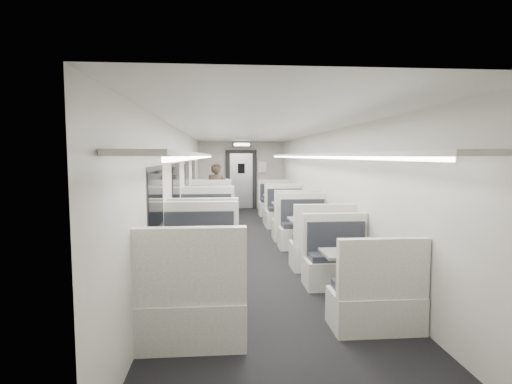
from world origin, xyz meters
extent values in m
cube|color=black|center=(0.00, 0.00, -0.06)|extent=(3.00, 12.00, 0.12)
cube|color=white|center=(0.00, 0.00, 2.46)|extent=(3.00, 12.00, 0.12)
cube|color=silver|center=(0.00, 6.06, 1.20)|extent=(3.00, 0.12, 2.40)
cube|color=silver|center=(0.00, -6.06, 1.20)|extent=(3.00, 0.12, 2.40)
cube|color=silver|center=(-1.56, 0.00, 1.20)|extent=(0.12, 12.00, 2.40)
cube|color=silver|center=(1.56, 0.00, 1.20)|extent=(0.12, 12.00, 2.40)
cube|color=white|center=(-1.00, 2.84, 0.23)|extent=(1.07, 0.59, 0.45)
cube|color=#20242B|center=(-1.00, 2.87, 0.50)|extent=(0.95, 0.47, 0.10)
cube|color=white|center=(-1.00, 2.62, 0.81)|extent=(1.07, 0.12, 0.70)
cube|color=white|center=(-1.00, 4.41, 0.23)|extent=(1.07, 0.59, 0.45)
cube|color=#20242B|center=(-1.00, 4.38, 0.50)|extent=(0.95, 0.47, 0.10)
cube|color=white|center=(-1.00, 4.62, 0.81)|extent=(1.07, 0.12, 0.70)
cylinder|color=silver|center=(-1.00, 3.62, 0.35)|extent=(0.10, 0.10, 0.69)
cylinder|color=silver|center=(-1.00, 3.62, 0.02)|extent=(0.36, 0.36, 0.03)
cube|color=gray|center=(-1.00, 3.62, 0.73)|extent=(0.89, 0.60, 0.04)
cube|color=white|center=(-1.00, 0.68, 0.24)|extent=(1.15, 0.64, 0.49)
cube|color=#20242B|center=(-1.00, 0.72, 0.54)|extent=(1.02, 0.51, 0.11)
cube|color=white|center=(-1.00, 0.45, 0.87)|extent=(1.15, 0.13, 0.76)
cube|color=white|center=(-1.00, 2.37, 0.24)|extent=(1.15, 0.64, 0.49)
cube|color=#20242B|center=(-1.00, 2.34, 0.54)|extent=(1.02, 0.51, 0.11)
cube|color=white|center=(-1.00, 2.61, 0.87)|extent=(1.15, 0.13, 0.76)
cylinder|color=silver|center=(-1.00, 1.53, 0.37)|extent=(0.11, 0.11, 0.75)
cylinder|color=silver|center=(-1.00, 1.53, 0.02)|extent=(0.39, 0.39, 0.03)
cube|color=gray|center=(-1.00, 1.53, 0.79)|extent=(0.95, 0.65, 0.04)
cube|color=white|center=(-1.00, -1.98, 0.25)|extent=(1.16, 0.65, 0.49)
cube|color=#20242B|center=(-1.00, -1.94, 0.55)|extent=(1.03, 0.51, 0.11)
cube|color=white|center=(-1.00, -2.21, 0.88)|extent=(1.16, 0.13, 0.77)
cube|color=white|center=(-1.00, -0.27, 0.25)|extent=(1.16, 0.65, 0.49)
cube|color=#20242B|center=(-1.00, -0.30, 0.55)|extent=(1.03, 0.51, 0.11)
cube|color=white|center=(-1.00, -0.03, 0.88)|extent=(1.16, 0.13, 0.77)
cylinder|color=silver|center=(-1.00, -1.12, 0.38)|extent=(0.11, 0.11, 0.75)
cylinder|color=silver|center=(-1.00, -1.12, 0.02)|extent=(0.39, 0.39, 0.03)
cube|color=gray|center=(-1.00, -1.12, 0.80)|extent=(0.96, 0.66, 0.04)
cube|color=white|center=(-1.00, -4.29, 0.24)|extent=(1.13, 0.63, 0.48)
cube|color=#20242B|center=(-1.00, -4.26, 0.53)|extent=(1.00, 0.50, 0.11)
cube|color=white|center=(-1.00, -4.52, 0.85)|extent=(1.13, 0.13, 0.75)
cube|color=white|center=(-1.00, -2.62, 0.24)|extent=(1.13, 0.63, 0.48)
cube|color=#20242B|center=(-1.00, -2.65, 0.53)|extent=(1.00, 0.50, 0.11)
cube|color=white|center=(-1.00, -2.39, 0.85)|extent=(1.13, 0.13, 0.75)
cylinder|color=silver|center=(-1.00, -3.45, 0.37)|extent=(0.11, 0.11, 0.74)
cylinder|color=silver|center=(-1.00, -3.45, 0.02)|extent=(0.38, 0.38, 0.03)
cube|color=gray|center=(-1.00, -3.45, 0.78)|extent=(0.94, 0.64, 0.04)
cube|color=white|center=(1.00, 2.75, 0.22)|extent=(1.04, 0.58, 0.44)
cube|color=#20242B|center=(1.00, 2.77, 0.49)|extent=(0.92, 0.46, 0.10)
cube|color=white|center=(1.00, 2.53, 0.78)|extent=(1.04, 0.12, 0.69)
cube|color=white|center=(1.00, 4.28, 0.22)|extent=(1.04, 0.58, 0.44)
cube|color=#20242B|center=(1.00, 4.25, 0.49)|extent=(0.92, 0.46, 0.10)
cube|color=white|center=(1.00, 4.49, 0.78)|extent=(1.04, 0.12, 0.69)
cylinder|color=silver|center=(1.00, 3.51, 0.34)|extent=(0.10, 0.10, 0.68)
cylinder|color=silver|center=(1.00, 3.51, 0.01)|extent=(0.35, 0.35, 0.03)
cube|color=gray|center=(1.00, 3.51, 0.72)|extent=(0.86, 0.59, 0.04)
cube|color=white|center=(1.00, 0.58, 0.22)|extent=(1.06, 0.59, 0.45)
cube|color=#20242B|center=(1.00, 0.61, 0.50)|extent=(0.94, 0.47, 0.10)
cube|color=white|center=(1.00, 0.36, 0.80)|extent=(1.06, 0.12, 0.70)
cube|color=white|center=(1.00, 2.13, 0.22)|extent=(1.06, 0.59, 0.45)
cube|color=#20242B|center=(1.00, 2.10, 0.50)|extent=(0.94, 0.47, 0.10)
cube|color=white|center=(1.00, 2.35, 0.80)|extent=(1.06, 0.12, 0.70)
cylinder|color=silver|center=(1.00, 1.36, 0.34)|extent=(0.10, 0.10, 0.69)
cylinder|color=silver|center=(1.00, 1.36, 0.01)|extent=(0.36, 0.36, 0.03)
cube|color=gray|center=(1.00, 1.36, 0.73)|extent=(0.88, 0.60, 0.04)
cube|color=white|center=(1.00, -1.76, 0.22)|extent=(1.03, 0.57, 0.44)
cube|color=#20242B|center=(1.00, -1.73, 0.49)|extent=(0.91, 0.46, 0.10)
cube|color=white|center=(1.00, -1.97, 0.78)|extent=(1.03, 0.12, 0.68)
cube|color=white|center=(1.00, -0.25, 0.22)|extent=(1.03, 0.57, 0.44)
cube|color=#20242B|center=(1.00, -0.28, 0.49)|extent=(0.91, 0.46, 0.10)
cube|color=white|center=(1.00, -0.04, 0.78)|extent=(1.03, 0.12, 0.68)
cylinder|color=silver|center=(1.00, -1.01, 0.34)|extent=(0.10, 0.10, 0.67)
cylinder|color=silver|center=(1.00, -1.01, 0.01)|extent=(0.35, 0.35, 0.03)
cube|color=gray|center=(1.00, -1.01, 0.71)|extent=(0.85, 0.58, 0.04)
cube|color=white|center=(1.00, -4.13, 0.20)|extent=(0.97, 0.54, 0.41)
cube|color=#20242B|center=(1.00, -4.10, 0.46)|extent=(0.86, 0.43, 0.09)
cube|color=white|center=(1.00, -4.33, 0.73)|extent=(0.97, 0.11, 0.64)
cube|color=white|center=(1.00, -2.71, 0.20)|extent=(0.97, 0.54, 0.41)
cube|color=#20242B|center=(1.00, -2.74, 0.46)|extent=(0.86, 0.43, 0.09)
cube|color=white|center=(1.00, -2.52, 0.73)|extent=(0.97, 0.11, 0.64)
cylinder|color=silver|center=(1.00, -3.42, 0.31)|extent=(0.09, 0.09, 0.63)
cylinder|color=silver|center=(1.00, -3.42, 0.01)|extent=(0.33, 0.33, 0.03)
cube|color=gray|center=(1.00, -3.42, 0.66)|extent=(0.80, 0.55, 0.04)
imported|color=black|center=(-0.83, 2.80, 0.86)|extent=(0.66, 0.47, 1.72)
cube|color=black|center=(-1.49, 3.40, 1.35)|extent=(0.02, 1.18, 0.84)
cube|color=black|center=(-1.49, 1.20, 1.35)|extent=(0.02, 1.18, 0.84)
cube|color=black|center=(-1.49, -1.00, 1.35)|extent=(0.02, 1.18, 0.84)
cube|color=black|center=(-1.49, -3.20, 1.35)|extent=(0.02, 1.18, 0.84)
cube|color=white|center=(-1.26, -0.30, 1.92)|extent=(0.46, 10.40, 0.05)
cube|color=white|center=(-1.06, -0.30, 1.87)|extent=(0.05, 10.20, 0.04)
cube|color=white|center=(1.26, -0.30, 1.92)|extent=(0.46, 10.40, 0.05)
cube|color=white|center=(1.06, -0.30, 1.87)|extent=(0.05, 10.20, 0.04)
cube|color=black|center=(0.00, 5.94, 1.05)|extent=(1.10, 0.10, 2.10)
cube|color=silver|center=(0.00, 5.91, 1.00)|extent=(0.80, 0.05, 1.95)
cube|color=black|center=(0.00, 5.87, 1.45)|extent=(0.25, 0.02, 0.35)
cube|color=black|center=(0.00, 5.45, 2.28)|extent=(0.62, 0.10, 0.16)
cube|color=white|center=(0.00, 5.39, 2.28)|extent=(0.54, 0.02, 0.10)
cube|color=white|center=(0.75, 5.92, 1.50)|extent=(0.32, 0.02, 0.40)
camera|label=1|loc=(-0.65, -8.26, 1.90)|focal=28.00mm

